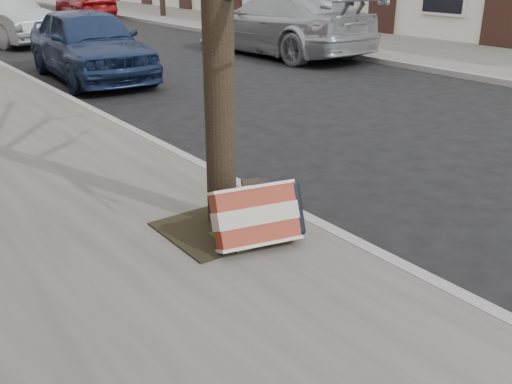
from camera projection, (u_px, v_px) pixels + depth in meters
ground at (487, 230)px, 4.94m from camera, size 120.00×120.00×0.00m
far_sidewalk at (237, 25)px, 20.39m from camera, size 4.00×70.00×0.12m
dirt_patch at (218, 228)px, 4.68m from camera, size 0.85×0.85×0.02m
suitcase_red at (255, 216)px, 4.33m from camera, size 0.70×0.49×0.49m
suitcase_navy at (263, 212)px, 4.43m from camera, size 0.68×0.51×0.47m
car_near_front at (89, 43)px, 11.06m from camera, size 1.91×4.14×1.38m
car_near_mid at (1, 18)px, 15.92m from camera, size 2.48×4.43×1.38m
car_far_front at (282, 24)px, 13.98m from camera, size 2.21×5.22×1.50m
car_far_back at (84, 1)px, 23.14m from camera, size 1.77×3.99×1.33m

